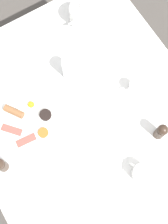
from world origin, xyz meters
The scene contains 13 objects.
ground_plane centered at (0.00, 0.00, 0.00)m, with size 8.00×8.00×0.00m, color #4C4742.
table centered at (0.00, 0.00, 0.69)m, with size 1.02×1.18×0.76m.
breakfast_plate centered at (0.23, -0.09, 0.77)m, with size 0.31×0.31×0.04m.
teapot_near centered at (-0.24, -0.41, 0.82)m, with size 0.20×0.11×0.13m.
teacup_with_saucer_left centered at (-0.06, 0.36, 0.79)m, with size 0.15×0.15×0.07m.
water_glass_short centered at (-0.04, -0.20, 0.82)m, with size 0.07×0.07×0.12m.
creamer_jug centered at (-0.25, 0.02, 0.80)m, with size 0.08×0.05×0.07m.
pepper_grinder centered at (0.42, 0.03, 0.82)m, with size 0.05×0.05×0.11m.
salt_grinder centered at (-0.23, 0.25, 0.82)m, with size 0.05×0.05×0.11m.
napkin_folded centered at (-0.29, -0.14, 0.76)m, with size 0.15×0.18×0.01m.
fork_by_plate centered at (0.24, 0.35, 0.76)m, with size 0.11×0.14×0.00m.
knife_by_plate centered at (0.18, -0.45, 0.76)m, with size 0.20×0.04×0.00m.
spoon_for_tea centered at (0.35, 0.20, 0.76)m, with size 0.15×0.03×0.00m.
Camera 1 is at (0.21, 0.34, 2.11)m, focal length 50.00 mm.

